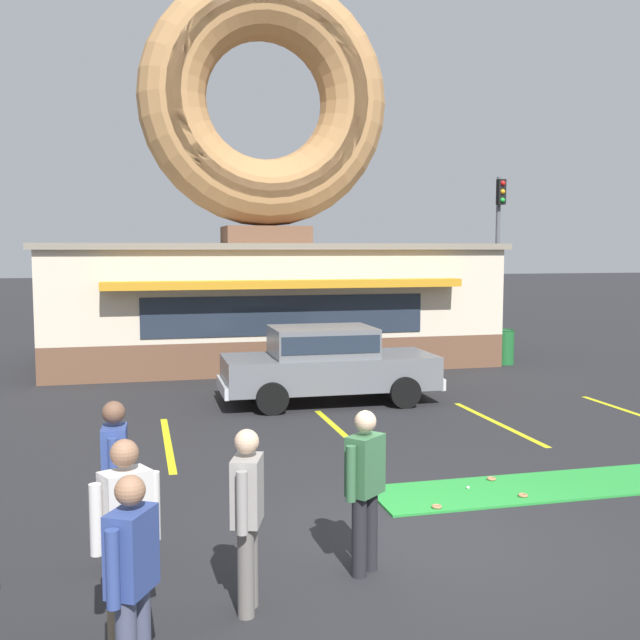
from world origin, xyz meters
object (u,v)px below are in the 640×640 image
object	(u,v)px
trash_bin	(504,346)
traffic_light_pole	(499,235)
pedestrian_crossing_woman	(132,577)
pedestrian_blue_sweater_man	(365,484)
pedestrian_clipboard_woman	(115,476)
pedestrian_leather_jacket_man	(247,511)
golf_ball	(468,488)
pedestrian_hooded_kid	(126,533)
car_grey	(327,361)

from	to	relation	value
trash_bin	traffic_light_pole	distance (m)	7.34
pedestrian_crossing_woman	traffic_light_pole	world-z (taller)	traffic_light_pole
traffic_light_pole	pedestrian_blue_sweater_man	bearing A→B (deg)	-120.65
pedestrian_blue_sweater_man	pedestrian_clipboard_woman	world-z (taller)	pedestrian_clipboard_woman
pedestrian_leather_jacket_man	golf_ball	bearing A→B (deg)	37.78
pedestrian_crossing_woman	pedestrian_leather_jacket_man	bearing A→B (deg)	48.49
pedestrian_leather_jacket_man	trash_bin	size ratio (longest dim) A/B	1.70
pedestrian_blue_sweater_man	pedestrian_leather_jacket_man	world-z (taller)	pedestrian_leather_jacket_man
pedestrian_crossing_woman	golf_ball	bearing A→B (deg)	40.56
pedestrian_blue_sweater_man	pedestrian_leather_jacket_man	size ratio (longest dim) A/B	0.99
pedestrian_blue_sweater_man	traffic_light_pole	size ratio (longest dim) A/B	0.28
pedestrian_hooded_kid	car_grey	bearing A→B (deg)	66.19
golf_ball	pedestrian_blue_sweater_man	distance (m)	3.06
pedestrian_hooded_kid	pedestrian_crossing_woman	size ratio (longest dim) A/B	1.04
pedestrian_blue_sweater_man	pedestrian_leather_jacket_man	xyz separation A→B (m)	(-1.25, -0.51, 0.01)
pedestrian_clipboard_woman	pedestrian_hooded_kid	bearing A→B (deg)	-85.50
trash_bin	traffic_light_pole	size ratio (longest dim) A/B	0.17
pedestrian_hooded_kid	pedestrian_leather_jacket_man	distance (m)	1.09
pedestrian_blue_sweater_man	pedestrian_crossing_woman	size ratio (longest dim) A/B	1.00
pedestrian_hooded_kid	pedestrian_leather_jacket_man	bearing A→B (deg)	19.47
golf_ball	pedestrian_clipboard_woman	xyz separation A→B (m)	(-4.49, -1.39, 0.91)
pedestrian_hooded_kid	pedestrian_clipboard_woman	size ratio (longest dim) A/B	1.00
car_grey	pedestrian_clipboard_woman	xyz separation A→B (m)	(-4.10, -7.44, 0.09)
pedestrian_hooded_kid	pedestrian_clipboard_woman	world-z (taller)	same
golf_ball	pedestrian_crossing_woman	world-z (taller)	pedestrian_crossing_woman
traffic_light_pole	golf_ball	bearing A→B (deg)	-118.30
golf_ball	pedestrian_blue_sweater_man	size ratio (longest dim) A/B	0.03
car_grey	pedestrian_leather_jacket_man	distance (m)	9.13
pedestrian_crossing_woman	traffic_light_pole	distance (m)	23.65
car_grey	pedestrian_blue_sweater_man	bearing A→B (deg)	-101.79
pedestrian_clipboard_woman	car_grey	bearing A→B (deg)	61.18
golf_ball	traffic_light_pole	world-z (taller)	traffic_light_pole
golf_ball	pedestrian_hooded_kid	distance (m)	5.34
pedestrian_leather_jacket_man	pedestrian_blue_sweater_man	bearing A→B (deg)	22.40
trash_bin	traffic_light_pole	world-z (taller)	traffic_light_pole
pedestrian_clipboard_woman	golf_ball	bearing A→B (deg)	17.19
car_grey	traffic_light_pole	world-z (taller)	traffic_light_pole
golf_ball	pedestrian_clipboard_woman	world-z (taller)	pedestrian_clipboard_woman
pedestrian_blue_sweater_man	pedestrian_hooded_kid	world-z (taller)	pedestrian_hooded_kid
pedestrian_crossing_woman	trash_bin	distance (m)	16.97
pedestrian_clipboard_woman	pedestrian_blue_sweater_man	bearing A→B (deg)	-15.89
pedestrian_blue_sweater_man	golf_ball	bearing A→B (deg)	44.76
golf_ball	pedestrian_crossing_woman	size ratio (longest dim) A/B	0.03
golf_ball	trash_bin	world-z (taller)	trash_bin
golf_ball	pedestrian_leather_jacket_man	world-z (taller)	pedestrian_leather_jacket_man
car_grey	traffic_light_pole	xyz separation A→B (m)	(8.97, 9.88, 2.84)
pedestrian_leather_jacket_man	trash_bin	bearing A→B (deg)	54.14
car_grey	trash_bin	xyz separation A→B (m)	(6.13, 3.91, -0.37)
car_grey	pedestrian_leather_jacket_man	xyz separation A→B (m)	(-2.94, -8.64, 0.04)
golf_ball	pedestrian_leather_jacket_man	xyz separation A→B (m)	(-3.33, -2.58, 0.87)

